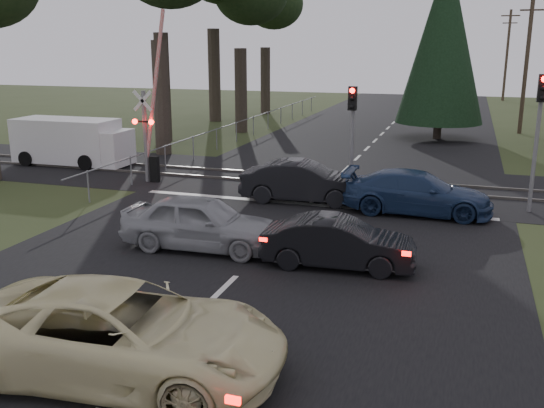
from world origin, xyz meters
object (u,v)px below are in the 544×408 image
at_px(utility_pole_far, 507,54).
at_px(cream_coupe, 121,333).
at_px(crossing_signal, 150,134).
at_px(traffic_signal_center, 352,120).
at_px(traffic_signal_right, 541,117).
at_px(white_van, 75,142).
at_px(utility_pole_mid, 527,59).
at_px(dark_hatchback, 339,243).
at_px(silver_car, 201,222).
at_px(dark_car_far, 304,182).
at_px(blue_sedan, 417,193).

xyz_separation_m(utility_pole_far, cream_coupe, (-8.70, -59.17, -3.92)).
height_order(crossing_signal, utility_pole_far, utility_pole_far).
distance_m(traffic_signal_center, cream_coupe, 15.03).
bearing_deg(traffic_signal_right, white_van, 172.83).
height_order(utility_pole_mid, dark_hatchback, utility_pole_mid).
bearing_deg(white_van, silver_car, -41.76).
height_order(utility_pole_mid, dark_car_far, utility_pole_mid).
height_order(crossing_signal, white_van, crossing_signal).
relative_size(crossing_signal, cream_coupe, 1.20).
bearing_deg(silver_car, utility_pole_mid, -21.97).
bearing_deg(dark_car_far, utility_pole_mid, -26.05).
height_order(traffic_signal_right, utility_pole_far, utility_pole_far).
bearing_deg(traffic_signal_center, blue_sedan, -41.79).
bearing_deg(blue_sedan, silver_car, 136.10).
relative_size(utility_pole_mid, blue_sedan, 1.79).
bearing_deg(dark_hatchback, cream_coupe, 154.99).
distance_m(dark_car_far, white_van, 12.78).
xyz_separation_m(traffic_signal_center, white_van, (-13.62, 1.33, -1.69)).
bearing_deg(utility_pole_far, dark_car_far, -100.75).
distance_m(cream_coupe, white_van, 20.40).
relative_size(crossing_signal, blue_sedan, 1.39).
xyz_separation_m(crossing_signal, white_van, (-5.34, 2.22, -0.94)).
height_order(traffic_signal_right, white_van, traffic_signal_right).
height_order(cream_coupe, silver_car, cream_coupe).
distance_m(crossing_signal, utility_pole_far, 47.96).
height_order(crossing_signal, traffic_signal_center, crossing_signal).
relative_size(utility_pole_mid, dark_car_far, 1.97).
relative_size(crossing_signal, white_van, 1.23).
distance_m(utility_pole_mid, dark_hatchback, 28.72).
bearing_deg(utility_pole_mid, dark_car_far, -112.35).
relative_size(traffic_signal_right, dark_car_far, 1.03).
relative_size(traffic_signal_right, traffic_signal_center, 1.15).
height_order(traffic_signal_center, utility_pole_far, utility_pole_far).
xyz_separation_m(traffic_signal_right, dark_car_far, (-7.87, -0.95, -2.56)).
bearing_deg(traffic_signal_center, crossing_signal, -173.85).
height_order(traffic_signal_right, blue_sedan, traffic_signal_right).
height_order(cream_coupe, dark_hatchback, cream_coupe).
bearing_deg(blue_sedan, dark_hatchback, 166.13).
bearing_deg(dark_car_far, silver_car, 163.32).
distance_m(utility_pole_far, white_van, 48.03).
bearing_deg(utility_pole_mid, blue_sedan, -102.20).
distance_m(crossing_signal, silver_car, 9.24).
relative_size(traffic_signal_right, blue_sedan, 0.94).
distance_m(crossing_signal, blue_sedan, 11.25).
xyz_separation_m(cream_coupe, dark_hatchback, (2.50, 6.43, -0.15)).
relative_size(utility_pole_mid, white_van, 1.59).
distance_m(silver_car, blue_sedan, 7.90).
distance_m(traffic_signal_center, silver_car, 8.84).
xyz_separation_m(cream_coupe, blue_sedan, (3.98, 12.36, -0.08)).
xyz_separation_m(utility_pole_mid, white_van, (-21.12, -17.99, -3.61)).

